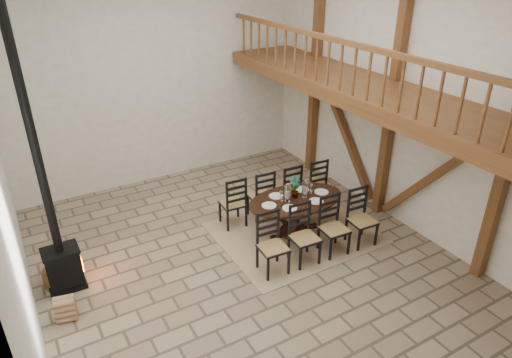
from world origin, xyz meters
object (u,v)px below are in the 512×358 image
wood_stove (55,230)px  log_basket (57,276)px  dining_table (295,217)px  log_stack (66,309)px

wood_stove → log_basket: bearing=127.7°
dining_table → log_stack: bearing=-173.9°
log_basket → log_stack: bearing=-91.3°
log_basket → log_stack: log_stack is taller
wood_stove → log_stack: wood_stove is taller
log_basket → log_stack: (-0.02, -0.97, 0.05)m
wood_stove → log_basket: (-0.12, 0.16, -0.98)m
dining_table → log_basket: dining_table is taller
log_basket → dining_table: bearing=-10.0°
log_basket → log_stack: 0.97m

